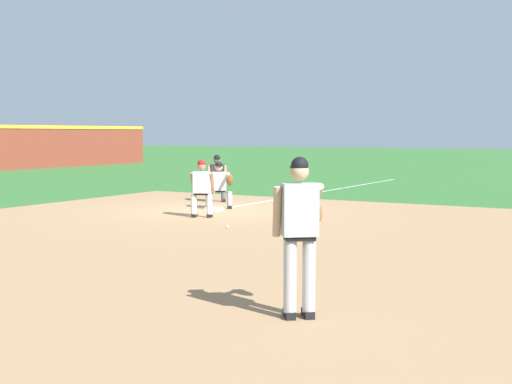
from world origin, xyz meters
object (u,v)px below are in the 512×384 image
object	(u,v)px
first_base_bag	(214,209)
umpire	(217,176)
pitcher	(300,227)
first_baseman	(220,183)
baseball	(228,227)
baserunner	(202,186)

from	to	relation	value
first_base_bag	umpire	world-z (taller)	umpire
umpire	first_base_bag	bearing A→B (deg)	-149.23
pitcher	first_baseman	bearing A→B (deg)	37.18
first_base_bag	baseball	world-z (taller)	first_base_bag
baserunner	baseball	bearing A→B (deg)	-130.65
baseball	first_baseman	size ratio (longest dim) A/B	0.06
baseball	first_baseman	distance (m)	4.12
baserunner	umpire	bearing A→B (deg)	27.44
baseball	umpire	world-z (taller)	umpire
pitcher	baseball	bearing A→B (deg)	38.22
first_base_bag	baserunner	bearing A→B (deg)	-157.62
baseball	umpire	size ratio (longest dim) A/B	0.05
first_baseman	baserunner	world-z (taller)	baserunner
baseball	first_base_bag	bearing A→B (deg)	37.98
pitcher	baserunner	xyz separation A→B (m)	(7.55, 6.48, -0.27)
baserunner	pitcher	bearing A→B (deg)	-139.34
pitcher	first_baseman	xyz separation A→B (m)	(9.44, 7.16, -0.33)
first_base_bag	baserunner	world-z (taller)	baserunner
first_base_bag	baseball	xyz separation A→B (m)	(-2.91, -2.27, -0.01)
first_base_bag	pitcher	bearing A→B (deg)	-141.85
first_base_bag	pitcher	world-z (taller)	pitcher
first_baseman	umpire	xyz separation A→B (m)	(1.69, 1.18, 0.06)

